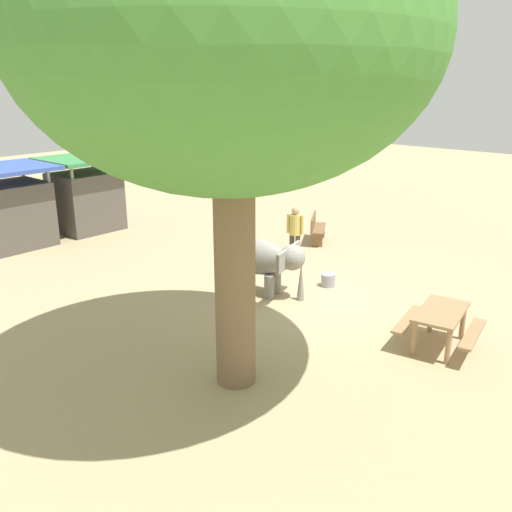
{
  "coord_description": "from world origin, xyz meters",
  "views": [
    {
      "loc": [
        -10.19,
        -6.99,
        5.1
      ],
      "look_at": [
        -0.31,
        1.66,
        0.8
      ],
      "focal_mm": 38.52,
      "sensor_mm": 36.0,
      "label": 1
    }
  ],
  "objects_px": {
    "elephant": "(266,260)",
    "feed_bucket": "(328,280)",
    "shade_tree_main": "(232,35)",
    "wooden_bench": "(316,228)",
    "market_stall_blue": "(12,211)",
    "person_handler": "(295,230)",
    "picnic_table_near": "(440,320)",
    "market_stall_green": "(86,198)"
  },
  "relations": [
    {
      "from": "picnic_table_near",
      "to": "market_stall_green",
      "type": "distance_m",
      "value": 12.9
    },
    {
      "from": "market_stall_blue",
      "to": "feed_bucket",
      "type": "bearing_deg",
      "value": -69.06
    },
    {
      "from": "shade_tree_main",
      "to": "picnic_table_near",
      "type": "bearing_deg",
      "value": -31.15
    },
    {
      "from": "person_handler",
      "to": "feed_bucket",
      "type": "xyz_separation_m",
      "value": [
        -0.96,
        -1.82,
        -0.79
      ]
    },
    {
      "from": "feed_bucket",
      "to": "market_stall_blue",
      "type": "bearing_deg",
      "value": 110.94
    },
    {
      "from": "person_handler",
      "to": "market_stall_blue",
      "type": "relative_size",
      "value": 0.64
    },
    {
      "from": "elephant",
      "to": "picnic_table_near",
      "type": "distance_m",
      "value": 4.39
    },
    {
      "from": "wooden_bench",
      "to": "market_stall_blue",
      "type": "height_order",
      "value": "market_stall_blue"
    },
    {
      "from": "person_handler",
      "to": "shade_tree_main",
      "type": "relative_size",
      "value": 0.2
    },
    {
      "from": "person_handler",
      "to": "market_stall_green",
      "type": "bearing_deg",
      "value": -92.48
    },
    {
      "from": "market_stall_blue",
      "to": "elephant",
      "type": "bearing_deg",
      "value": -75.94
    },
    {
      "from": "shade_tree_main",
      "to": "market_stall_blue",
      "type": "height_order",
      "value": "shade_tree_main"
    },
    {
      "from": "elephant",
      "to": "shade_tree_main",
      "type": "bearing_deg",
      "value": -72.69
    },
    {
      "from": "wooden_bench",
      "to": "market_stall_green",
      "type": "xyz_separation_m",
      "value": [
        -4.02,
        6.86,
        0.67
      ]
    },
    {
      "from": "market_stall_green",
      "to": "picnic_table_near",
      "type": "bearing_deg",
      "value": -91.55
    },
    {
      "from": "picnic_table_near",
      "to": "feed_bucket",
      "type": "distance_m",
      "value": 3.78
    },
    {
      "from": "market_stall_blue",
      "to": "wooden_bench",
      "type": "bearing_deg",
      "value": -46.01
    },
    {
      "from": "person_handler",
      "to": "market_stall_blue",
      "type": "xyz_separation_m",
      "value": [
        -4.55,
        7.56,
        0.19
      ]
    },
    {
      "from": "market_stall_blue",
      "to": "market_stall_green",
      "type": "relative_size",
      "value": 1.0
    },
    {
      "from": "person_handler",
      "to": "market_stall_blue",
      "type": "distance_m",
      "value": 8.83
    },
    {
      "from": "elephant",
      "to": "feed_bucket",
      "type": "xyz_separation_m",
      "value": [
        1.46,
        -0.87,
        -0.71
      ]
    },
    {
      "from": "elephant",
      "to": "picnic_table_near",
      "type": "xyz_separation_m",
      "value": [
        0.12,
        -4.38,
        -0.29
      ]
    },
    {
      "from": "elephant",
      "to": "market_stall_green",
      "type": "bearing_deg",
      "value": 161.11
    },
    {
      "from": "wooden_bench",
      "to": "picnic_table_near",
      "type": "height_order",
      "value": "wooden_bench"
    },
    {
      "from": "elephant",
      "to": "market_stall_green",
      "type": "height_order",
      "value": "market_stall_green"
    },
    {
      "from": "market_stall_green",
      "to": "market_stall_blue",
      "type": "bearing_deg",
      "value": 180.0
    },
    {
      "from": "elephant",
      "to": "wooden_bench",
      "type": "xyz_separation_m",
      "value": [
        4.49,
        1.66,
        -0.4
      ]
    },
    {
      "from": "market_stall_blue",
      "to": "feed_bucket",
      "type": "xyz_separation_m",
      "value": [
        3.59,
        -9.38,
        -0.98
      ]
    },
    {
      "from": "person_handler",
      "to": "market_stall_green",
      "type": "relative_size",
      "value": 0.64
    },
    {
      "from": "feed_bucket",
      "to": "wooden_bench",
      "type": "bearing_deg",
      "value": 39.76
    },
    {
      "from": "market_stall_green",
      "to": "feed_bucket",
      "type": "bearing_deg",
      "value": -83.98
    },
    {
      "from": "shade_tree_main",
      "to": "elephant",
      "type": "bearing_deg",
      "value": 33.05
    },
    {
      "from": "shade_tree_main",
      "to": "market_stall_green",
      "type": "relative_size",
      "value": 3.2
    },
    {
      "from": "person_handler",
      "to": "shade_tree_main",
      "type": "height_order",
      "value": "shade_tree_main"
    },
    {
      "from": "person_handler",
      "to": "feed_bucket",
      "type": "height_order",
      "value": "person_handler"
    },
    {
      "from": "picnic_table_near",
      "to": "market_stall_blue",
      "type": "relative_size",
      "value": 0.68
    },
    {
      "from": "shade_tree_main",
      "to": "wooden_bench",
      "type": "relative_size",
      "value": 5.73
    },
    {
      "from": "wooden_bench",
      "to": "market_stall_green",
      "type": "height_order",
      "value": "market_stall_green"
    },
    {
      "from": "wooden_bench",
      "to": "feed_bucket",
      "type": "distance_m",
      "value": 3.95
    },
    {
      "from": "wooden_bench",
      "to": "feed_bucket",
      "type": "relative_size",
      "value": 3.9
    },
    {
      "from": "shade_tree_main",
      "to": "person_handler",
      "type": "bearing_deg",
      "value": 28.56
    },
    {
      "from": "wooden_bench",
      "to": "feed_bucket",
      "type": "height_order",
      "value": "wooden_bench"
    }
  ]
}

